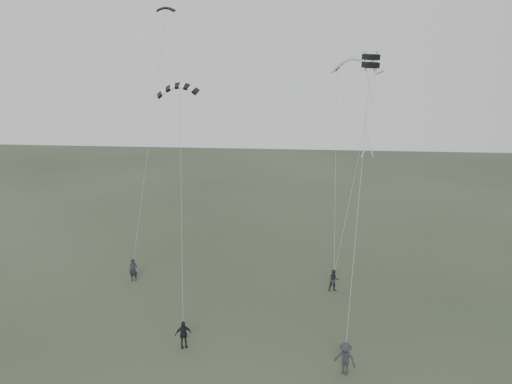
# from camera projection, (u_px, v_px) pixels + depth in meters

# --- Properties ---
(ground) EXTENTS (140.00, 140.00, 0.00)m
(ground) POSITION_uv_depth(u_px,v_px,m) (225.00, 335.00, 29.97)
(ground) COLOR #2D3927
(ground) RESTS_ON ground
(flyer_left) EXTENTS (0.66, 0.46, 1.72)m
(flyer_left) POSITION_uv_depth(u_px,v_px,m) (133.00, 270.00, 37.42)
(flyer_left) COLOR black
(flyer_left) RESTS_ON ground
(flyer_right) EXTENTS (0.87, 0.73, 1.61)m
(flyer_right) POSITION_uv_depth(u_px,v_px,m) (334.00, 281.00, 35.71)
(flyer_right) COLOR #27272C
(flyer_right) RESTS_ON ground
(flyer_center) EXTENTS (1.03, 0.75, 1.62)m
(flyer_center) POSITION_uv_depth(u_px,v_px,m) (183.00, 334.00, 28.52)
(flyer_center) COLOR black
(flyer_center) RESTS_ON ground
(flyer_far) EXTENTS (1.33, 1.10, 1.79)m
(flyer_far) POSITION_uv_depth(u_px,v_px,m) (345.00, 359.00, 26.00)
(flyer_far) COLOR #26262A
(flyer_far) RESTS_ON ground
(kite_dark_small) EXTENTS (1.50, 0.78, 0.61)m
(kite_dark_small) POSITION_uv_depth(u_px,v_px,m) (166.00, 8.00, 38.11)
(kite_dark_small) COLOR black
(kite_dark_small) RESTS_ON flyer_left
(kite_pale_large) EXTENTS (4.56, 3.58, 2.00)m
(kite_pale_large) POSITION_uv_depth(u_px,v_px,m) (357.00, 58.00, 40.47)
(kite_pale_large) COLOR #B2B5B7
(kite_pale_large) RESTS_ON flyer_right
(kite_striped) EXTENTS (2.83, 1.28, 1.28)m
(kite_striped) POSITION_uv_depth(u_px,v_px,m) (180.00, 86.00, 30.10)
(kite_striped) COLOR black
(kite_striped) RESTS_ON flyer_center
(kite_box) EXTENTS (1.03, 1.04, 0.81)m
(kite_box) POSITION_uv_depth(u_px,v_px,m) (371.00, 61.00, 28.16)
(kite_box) COLOR black
(kite_box) RESTS_ON flyer_far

